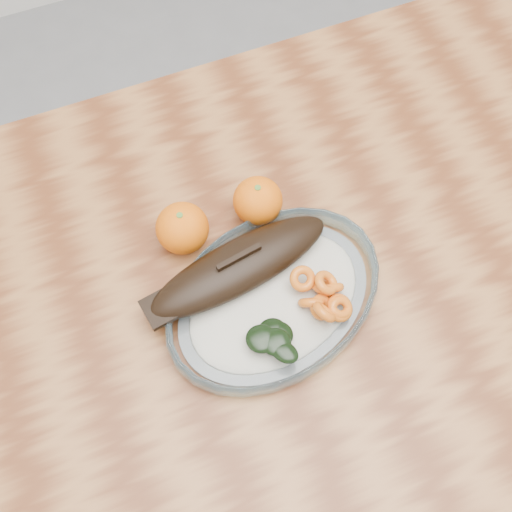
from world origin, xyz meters
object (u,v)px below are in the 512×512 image
at_px(dining_table, 325,307).
at_px(plated_meal, 272,295).
at_px(orange_right, 258,201).
at_px(orange_left, 182,228).

height_order(dining_table, plated_meal, plated_meal).
bearing_deg(plated_meal, orange_right, 59.92).
bearing_deg(orange_left, orange_right, 1.65).
height_order(plated_meal, orange_left, plated_meal).
bearing_deg(orange_right, orange_left, -178.35).
distance_m(dining_table, plated_meal, 0.15).
distance_m(orange_left, orange_right, 0.10).
bearing_deg(dining_table, plated_meal, -179.79).
height_order(plated_meal, orange_right, plated_meal).
height_order(dining_table, orange_right, orange_right).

